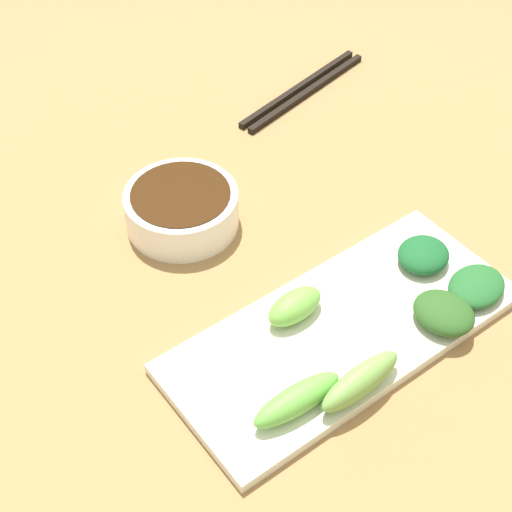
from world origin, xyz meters
name	(u,v)px	position (x,y,z in m)	size (l,w,h in m)	color
tabletop	(300,302)	(0.00, 0.00, 0.01)	(2.10, 2.10, 0.02)	#997346
sauce_bowl	(182,208)	(-0.16, -0.04, 0.04)	(0.12, 0.12, 0.04)	white
serving_plate	(340,332)	(0.06, 0.00, 0.03)	(0.15, 0.35, 0.01)	silver
broccoli_stalk_0	(297,399)	(0.11, -0.09, 0.04)	(0.03, 0.09, 0.03)	#63B243
broccoli_stalk_1	(295,306)	(0.02, -0.03, 0.05)	(0.03, 0.06, 0.03)	#6EAF43
broccoli_leafy_2	(476,286)	(0.11, 0.13, 0.04)	(0.05, 0.06, 0.02)	#215E29
broccoli_stalk_3	(360,381)	(0.13, -0.04, 0.05)	(0.02, 0.09, 0.03)	#75AA4D
broccoli_leafy_4	(423,255)	(0.05, 0.12, 0.04)	(0.05, 0.06, 0.02)	#185728
broccoli_leafy_5	(444,313)	(0.11, 0.08, 0.04)	(0.06, 0.05, 0.02)	#295420
chopsticks	(303,90)	(-0.28, 0.23, 0.02)	(0.07, 0.23, 0.01)	black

